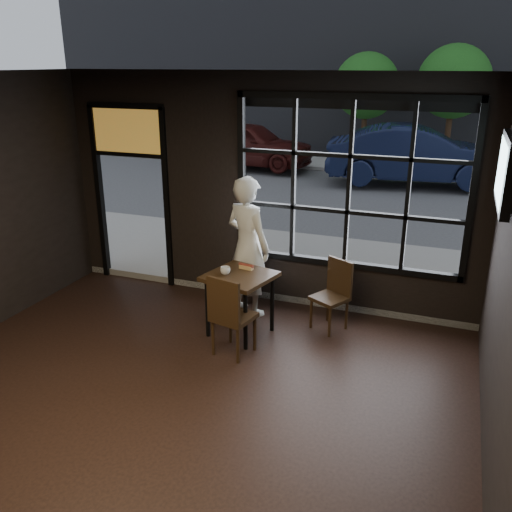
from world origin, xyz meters
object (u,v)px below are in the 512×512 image
at_px(navy_car, 415,155).
at_px(cafe_table, 240,304).
at_px(man, 248,247).
at_px(chair_near, 234,314).

bearing_deg(navy_car, cafe_table, 164.00).
relative_size(man, navy_car, 0.40).
xyz_separation_m(cafe_table, navy_car, (1.23, 9.70, 0.48)).
bearing_deg(cafe_table, chair_near, -62.41).
distance_m(man, navy_car, 9.17).
distance_m(cafe_table, man, 0.85).
height_order(cafe_table, chair_near, chair_near).
height_order(chair_near, man, man).
bearing_deg(chair_near, man, -64.83).
distance_m(cafe_table, navy_car, 9.79).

